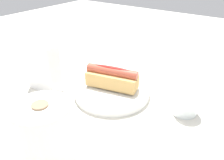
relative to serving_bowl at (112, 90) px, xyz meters
The scene contains 6 objects.
ground_plane 0.02m from the serving_bowl, 31.72° to the right, with size 2.40×2.40×0.00m, color silver.
serving_bowl is the anchor object (origin of this frame).
hotdog_front 0.04m from the serving_bowl, 56.31° to the left, with size 0.16×0.08×0.06m.
water_glass 0.21m from the serving_bowl, 168.25° to the right, with size 0.07×0.07×0.09m.
paper_towel_roll 0.28m from the serving_bowl, 97.08° to the left, with size 0.11×0.11×0.13m.
napkin_box 0.22m from the serving_bowl, 25.52° to the left, with size 0.11×0.04×0.15m, color white.
Camera 1 is at (-0.35, 0.48, 0.37)m, focal length 36.58 mm.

